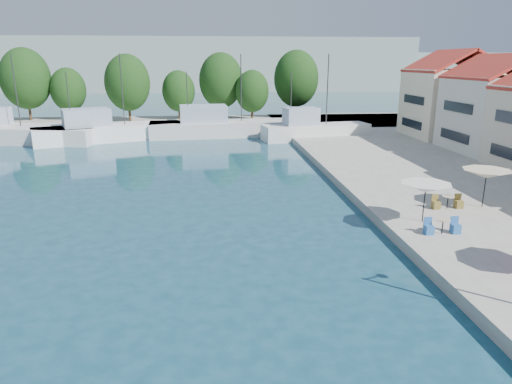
{
  "coord_description": "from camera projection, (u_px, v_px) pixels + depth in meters",
  "views": [
    {
      "loc": [
        -3.09,
        0.69,
        8.93
      ],
      "look_at": [
        -0.64,
        26.0,
        1.64
      ],
      "focal_mm": 32.0,
      "sensor_mm": 36.0,
      "label": 1
    }
  ],
  "objects": [
    {
      "name": "hill_east",
      "position": [
        322.0,
        69.0,
        176.37
      ],
      "size": [
        140.0,
        40.0,
        12.0
      ],
      "primitive_type": "cube",
      "color": "gray",
      "rests_on": "ground"
    },
    {
      "name": "tree_02",
      "position": [
        25.0,
        79.0,
        65.67
      ],
      "size": [
        6.98,
        6.98,
        10.33
      ],
      "color": "#3F2B19",
      "rests_on": "quay_far"
    },
    {
      "name": "trawler_03",
      "position": [
        223.0,
        127.0,
        56.65
      ],
      "size": [
        19.08,
        6.3,
        10.2
      ],
      "rotation": [
        0.0,
        0.0,
        0.08
      ],
      "color": "silver",
      "rests_on": "ground"
    },
    {
      "name": "hill_west",
      "position": [
        128.0,
        64.0,
        150.2
      ],
      "size": [
        180.0,
        40.0,
        16.0
      ],
      "primitive_type": "cube",
      "color": "gray",
      "rests_on": "ground"
    },
    {
      "name": "tree_03",
      "position": [
        68.0,
        90.0,
        67.1
      ],
      "size": [
        5.08,
        5.08,
        7.53
      ],
      "color": "#3F2B19",
      "rests_on": "quay_far"
    },
    {
      "name": "quay_far",
      "position": [
        178.0,
        124.0,
        65.37
      ],
      "size": [
        90.0,
        16.0,
        0.6
      ],
      "primitive_type": "cube",
      "color": "gray",
      "rests_on": "ground"
    },
    {
      "name": "tree_06",
      "position": [
        221.0,
        81.0,
        68.24
      ],
      "size": [
        6.55,
        6.55,
        9.69
      ],
      "color": "#3F2B19",
      "rests_on": "quay_far"
    },
    {
      "name": "building_06",
      "position": [
        451.0,
        93.0,
        51.59
      ],
      "size": [
        9.0,
        8.8,
        10.2
      ],
      "color": "#F6E6C5",
      "rests_on": "quay_right"
    },
    {
      "name": "trawler_04",
      "position": [
        313.0,
        131.0,
        53.88
      ],
      "size": [
        13.09,
        5.34,
        10.2
      ],
      "rotation": [
        0.0,
        0.0,
        0.16
      ],
      "color": "silver",
      "rests_on": "ground"
    },
    {
      "name": "cafe_table_02",
      "position": [
        442.0,
        228.0,
        22.84
      ],
      "size": [
        1.82,
        0.7,
        0.76
      ],
      "color": "black",
      "rests_on": "quay_right"
    },
    {
      "name": "trawler_02",
      "position": [
        107.0,
        131.0,
        53.23
      ],
      "size": [
        17.29,
        10.42,
        10.2
      ],
      "rotation": [
        0.0,
        0.0,
        0.39
      ],
      "color": "white",
      "rests_on": "ground"
    },
    {
      "name": "building_05",
      "position": [
        499.0,
        102.0,
        43.05
      ],
      "size": [
        8.4,
        8.8,
        9.7
      ],
      "color": "silver",
      "rests_on": "quay_right"
    },
    {
      "name": "tree_08",
      "position": [
        296.0,
        79.0,
        69.63
      ],
      "size": [
        6.81,
        6.81,
        10.09
      ],
      "color": "#3F2B19",
      "rests_on": "quay_far"
    },
    {
      "name": "umbrella_white",
      "position": [
        426.0,
        188.0,
        24.16
      ],
      "size": [
        2.69,
        2.69,
        2.14
      ],
      "color": "black",
      "rests_on": "quay_right"
    },
    {
      "name": "tree_05",
      "position": [
        179.0,
        91.0,
        67.56
      ],
      "size": [
        4.82,
        4.82,
        7.13
      ],
      "color": "#3F2B19",
      "rests_on": "quay_far"
    },
    {
      "name": "umbrella_cream",
      "position": [
        487.0,
        174.0,
        26.62
      ],
      "size": [
        2.8,
        2.8,
        2.27
      ],
      "color": "black",
      "rests_on": "quay_right"
    },
    {
      "name": "cafe_table_03",
      "position": [
        447.0,
        204.0,
        26.77
      ],
      "size": [
        1.82,
        0.7,
        0.76
      ],
      "color": "black",
      "rests_on": "quay_right"
    },
    {
      "name": "tree_07",
      "position": [
        252.0,
        91.0,
        66.46
      ],
      "size": [
        4.87,
        4.87,
        7.21
      ],
      "color": "#3F2B19",
      "rests_on": "quay_far"
    },
    {
      "name": "tree_04",
      "position": [
        127.0,
        83.0,
        64.79
      ],
      "size": [
        6.37,
        6.37,
        9.43
      ],
      "color": "#3F2B19",
      "rests_on": "quay_far"
    }
  ]
}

